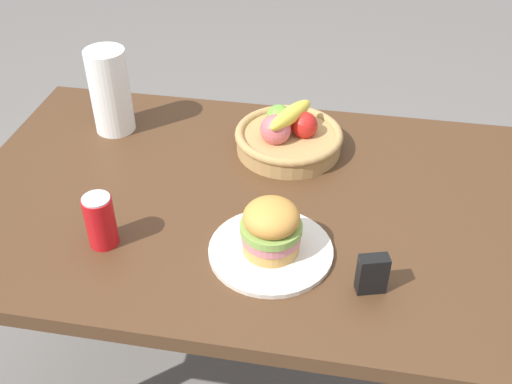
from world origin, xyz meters
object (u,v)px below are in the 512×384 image
(soda_can, at_px, (100,221))
(plate, at_px, (271,251))
(paper_towel_roll, at_px, (110,91))
(napkin_holder, at_px, (372,274))
(sandwich, at_px, (271,227))
(fruit_basket, at_px, (288,136))

(soda_can, bearing_deg, plate, 4.98)
(plate, relative_size, paper_towel_roll, 1.14)
(soda_can, relative_size, paper_towel_roll, 0.53)
(plate, bearing_deg, napkin_holder, -18.30)
(plate, bearing_deg, soda_can, -175.02)
(sandwich, distance_m, soda_can, 0.37)
(fruit_basket, bearing_deg, napkin_holder, -63.85)
(paper_towel_roll, distance_m, napkin_holder, 0.89)
(plate, distance_m, sandwich, 0.07)
(sandwich, bearing_deg, soda_can, -175.02)
(sandwich, height_order, fruit_basket, same)
(soda_can, xyz_separation_m, napkin_holder, (0.59, -0.04, -0.02))
(sandwich, xyz_separation_m, soda_can, (-0.37, -0.03, -0.01))
(paper_towel_roll, bearing_deg, napkin_holder, -34.26)
(plate, height_order, soda_can, soda_can)
(fruit_basket, xyz_separation_m, napkin_holder, (0.23, -0.48, 0.00))
(fruit_basket, distance_m, napkin_holder, 0.53)
(napkin_holder, bearing_deg, soda_can, 159.44)
(sandwich, distance_m, paper_towel_roll, 0.67)
(soda_can, bearing_deg, sandwich, 4.98)
(plate, height_order, paper_towel_roll, paper_towel_roll)
(paper_towel_roll, xyz_separation_m, napkin_holder, (0.73, -0.50, -0.07))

